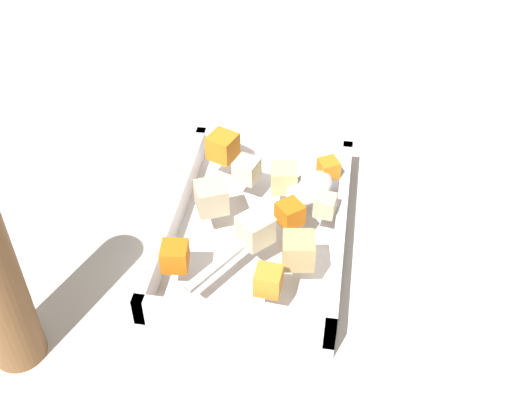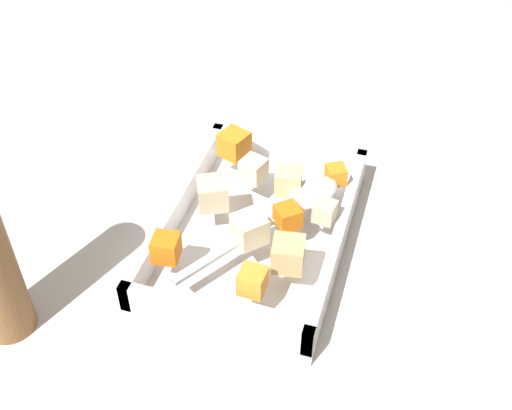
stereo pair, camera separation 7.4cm
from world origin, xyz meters
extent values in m
plane|color=beige|center=(0.00, 0.00, 0.00)|extent=(4.00, 4.00, 0.00)
cube|color=silver|center=(0.02, -0.01, 0.01)|extent=(0.30, 0.21, 0.01)
cube|color=silver|center=(0.02, -0.10, 0.03)|extent=(0.30, 0.01, 0.03)
cube|color=silver|center=(0.02, 0.09, 0.03)|extent=(0.30, 0.01, 0.03)
cube|color=silver|center=(-0.13, -0.01, 0.03)|extent=(0.01, 0.21, 0.03)
cube|color=silver|center=(0.16, -0.01, 0.03)|extent=(0.01, 0.21, 0.03)
cube|color=orange|center=(0.10, -0.08, 0.06)|extent=(0.03, 0.03, 0.02)
cube|color=orange|center=(-0.08, 0.06, 0.06)|extent=(0.03, 0.03, 0.03)
cube|color=orange|center=(-0.09, -0.04, 0.06)|extent=(0.03, 0.03, 0.03)
cube|color=orange|center=(0.01, -0.05, 0.06)|extent=(0.04, 0.04, 0.03)
cube|color=orange|center=(0.11, 0.05, 0.07)|extent=(0.04, 0.04, 0.03)
cube|color=beige|center=(0.02, 0.04, 0.07)|extent=(0.04, 0.04, 0.03)
cube|color=beige|center=(0.03, -0.08, 0.06)|extent=(0.03, 0.03, 0.02)
cube|color=beige|center=(-0.03, -0.01, 0.07)|extent=(0.05, 0.05, 0.03)
cube|color=#E0CC89|center=(0.06, -0.03, 0.07)|extent=(0.03, 0.03, 0.03)
cube|color=tan|center=(-0.05, -0.06, 0.07)|extent=(0.04, 0.04, 0.03)
cube|color=beige|center=(0.07, 0.01, 0.06)|extent=(0.03, 0.03, 0.03)
ellipsoid|color=silver|center=(0.06, -0.06, 0.06)|extent=(0.08, 0.07, 0.02)
cube|color=silver|center=(-0.04, 0.00, 0.05)|extent=(0.14, 0.09, 0.01)
camera|label=1|loc=(-0.53, -0.09, 0.56)|focal=46.14mm
camera|label=2|loc=(-0.51, -0.17, 0.56)|focal=46.14mm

